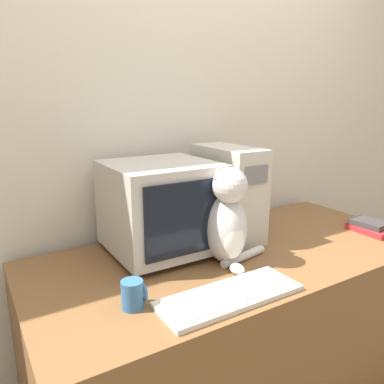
# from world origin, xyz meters

# --- Properties ---
(wall_back) EXTENTS (7.00, 0.05, 2.50)m
(wall_back) POSITION_xyz_m (0.00, 0.88, 1.25)
(wall_back) COLOR beige
(wall_back) RESTS_ON ground_plane
(desk) EXTENTS (1.76, 0.82, 0.75)m
(desk) POSITION_xyz_m (0.00, 0.41, 0.37)
(desk) COLOR brown
(desk) RESTS_ON ground_plane
(crt_monitor) EXTENTS (0.43, 0.43, 0.39)m
(crt_monitor) POSITION_xyz_m (-0.28, 0.58, 0.95)
(crt_monitor) COLOR #BCB7AD
(crt_monitor) RESTS_ON desk
(computer_tower) EXTENTS (0.18, 0.39, 0.43)m
(computer_tower) POSITION_xyz_m (0.07, 0.59, 0.96)
(computer_tower) COLOR beige
(computer_tower) RESTS_ON desk
(keyboard) EXTENTS (0.50, 0.18, 0.02)m
(keyboard) POSITION_xyz_m (-0.27, 0.12, 0.76)
(keyboard) COLOR silver
(keyboard) RESTS_ON desk
(cat) EXTENTS (0.29, 0.28, 0.40)m
(cat) POSITION_xyz_m (-0.11, 0.35, 0.92)
(cat) COLOR silver
(cat) RESTS_ON desk
(book_stack) EXTENTS (0.13, 0.21, 0.06)m
(book_stack) POSITION_xyz_m (0.70, 0.26, 0.77)
(book_stack) COLOR red
(book_stack) RESTS_ON desk
(pen) EXTENTS (0.14, 0.04, 0.01)m
(pen) POSITION_xyz_m (-0.42, 0.20, 0.75)
(pen) COLOR navy
(pen) RESTS_ON desk
(mug) EXTENTS (0.08, 0.07, 0.09)m
(mug) POSITION_xyz_m (-0.56, 0.23, 0.79)
(mug) COLOR #33669E
(mug) RESTS_ON desk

